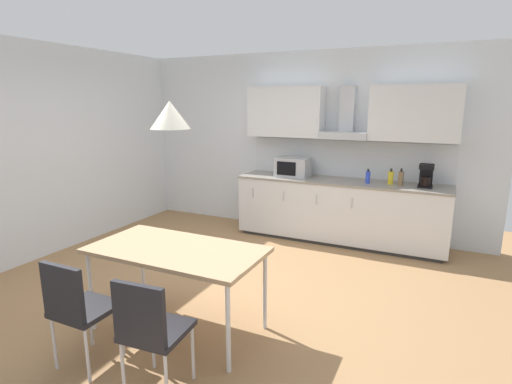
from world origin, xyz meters
TOP-DOWN VIEW (x-y plane):
  - ground_plane at (0.00, 0.00)m, footprint 7.37×7.30m
  - wall_back at (0.00, 2.48)m, footprint 5.90×0.10m
  - wall_left at (-2.51, 0.00)m, footprint 0.10×5.84m
  - kitchen_counter at (0.86, 2.11)m, footprint 2.94×0.67m
  - backsplash_tile at (0.86, 2.42)m, footprint 2.92×0.02m
  - upper_wall_cabinets at (0.86, 2.27)m, footprint 2.92×0.40m
  - microwave at (0.15, 2.11)m, footprint 0.48×0.35m
  - coffee_maker at (1.97, 2.14)m, footprint 0.18×0.19m
  - bottle_blue at (1.25, 2.07)m, footprint 0.06×0.06m
  - bottle_brown at (1.66, 2.12)m, footprint 0.07×0.07m
  - bottle_yellow at (1.53, 2.13)m, footprint 0.08×0.08m
  - dining_table at (0.16, -0.80)m, footprint 1.49×0.78m
  - chair_near_left at (-0.17, -1.57)m, footprint 0.40×0.40m
  - chair_near_right at (0.51, -1.57)m, footprint 0.43×0.43m
  - pendant_lamp at (0.16, -0.80)m, footprint 0.32×0.32m

SIDE VIEW (x-z plane):
  - ground_plane at x=0.00m, z-range -0.02..0.00m
  - kitchen_counter at x=0.86m, z-range 0.00..0.90m
  - chair_near_left at x=-0.17m, z-range 0.10..0.97m
  - chair_near_right at x=0.51m, z-range 0.10..0.97m
  - dining_table at x=0.16m, z-range 0.33..1.08m
  - bottle_blue at x=1.25m, z-range 0.88..1.08m
  - bottle_yellow at x=1.53m, z-range 0.88..1.09m
  - bottle_brown at x=1.66m, z-range 0.88..1.10m
  - microwave at x=0.15m, z-range 0.90..1.18m
  - coffee_maker at x=1.97m, z-range 0.90..1.20m
  - backsplash_tile at x=0.86m, z-range 0.90..1.43m
  - wall_back at x=0.00m, z-range 0.00..2.72m
  - wall_left at x=-2.51m, z-range 0.00..2.72m
  - upper_wall_cabinets at x=0.86m, z-range 1.46..2.18m
  - pendant_lamp at x=0.16m, z-range 1.76..1.98m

